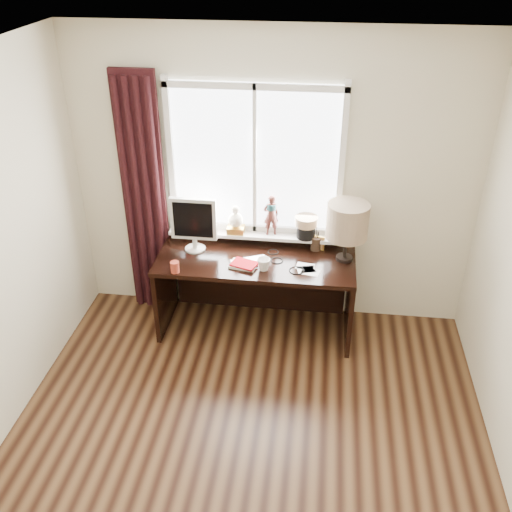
# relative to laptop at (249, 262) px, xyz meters

# --- Properties ---
(floor) EXTENTS (3.50, 4.00, 0.00)m
(floor) POSITION_rel_laptop_xyz_m (0.14, -1.55, -0.76)
(floor) COLOR brown
(floor) RESTS_ON ground
(ceiling) EXTENTS (3.50, 4.00, 0.00)m
(ceiling) POSITION_rel_laptop_xyz_m (0.14, -1.55, 1.84)
(ceiling) COLOR white
(ceiling) RESTS_ON wall_back
(wall_back) EXTENTS (3.50, 0.00, 2.60)m
(wall_back) POSITION_rel_laptop_xyz_m (0.14, 0.45, 0.54)
(wall_back) COLOR beige
(wall_back) RESTS_ON ground
(laptop) EXTENTS (0.36, 0.31, 0.02)m
(laptop) POSITION_rel_laptop_xyz_m (0.00, 0.00, 0.00)
(laptop) COLOR silver
(laptop) RESTS_ON desk
(mug) EXTENTS (0.15, 0.15, 0.11)m
(mug) POSITION_rel_laptop_xyz_m (0.13, -0.09, 0.04)
(mug) COLOR white
(mug) RESTS_ON desk
(red_cup) EXTENTS (0.07, 0.07, 0.10)m
(red_cup) POSITION_rel_laptop_xyz_m (-0.59, -0.22, 0.04)
(red_cup) COLOR #9D321F
(red_cup) RESTS_ON desk
(window) EXTENTS (1.52, 0.22, 1.40)m
(window) POSITION_rel_laptop_xyz_m (0.00, 0.40, 0.55)
(window) COLOR white
(window) RESTS_ON ground
(curtain) EXTENTS (0.38, 0.09, 2.25)m
(curtain) POSITION_rel_laptop_xyz_m (-0.99, 0.35, 0.35)
(curtain) COLOR black
(curtain) RESTS_ON floor
(desk) EXTENTS (1.70, 0.70, 0.75)m
(desk) POSITION_rel_laptop_xyz_m (0.04, 0.18, -0.26)
(desk) COLOR black
(desk) RESTS_ON floor
(monitor) EXTENTS (0.40, 0.18, 0.49)m
(monitor) POSITION_rel_laptop_xyz_m (-0.51, 0.17, 0.27)
(monitor) COLOR beige
(monitor) RESTS_ON desk
(notebook_stack) EXTENTS (0.25, 0.21, 0.03)m
(notebook_stack) POSITION_rel_laptop_xyz_m (-0.04, -0.06, 0.00)
(notebook_stack) COLOR beige
(notebook_stack) RESTS_ON desk
(brush_holder) EXTENTS (0.09, 0.09, 0.25)m
(brush_holder) POSITION_rel_laptop_xyz_m (0.55, 0.30, 0.05)
(brush_holder) COLOR black
(brush_holder) RESTS_ON desk
(icon_frame) EXTENTS (0.10, 0.04, 0.13)m
(icon_frame) POSITION_rel_laptop_xyz_m (0.57, 0.30, 0.05)
(icon_frame) COLOR gold
(icon_frame) RESTS_ON desk
(table_lamp) EXTENTS (0.35, 0.35, 0.52)m
(table_lamp) POSITION_rel_laptop_xyz_m (0.80, 0.16, 0.35)
(table_lamp) COLOR black
(table_lamp) RESTS_ON desk
(loose_papers) EXTENTS (0.22, 0.22, 0.00)m
(loose_papers) POSITION_rel_laptop_xyz_m (0.49, -0.05, -0.01)
(loose_papers) COLOR white
(loose_papers) RESTS_ON desk
(desk_cables) EXTENTS (0.38, 0.43, 0.01)m
(desk_cables) POSITION_rel_laptop_xyz_m (0.29, 0.03, -0.01)
(desk_cables) COLOR black
(desk_cables) RESTS_ON desk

